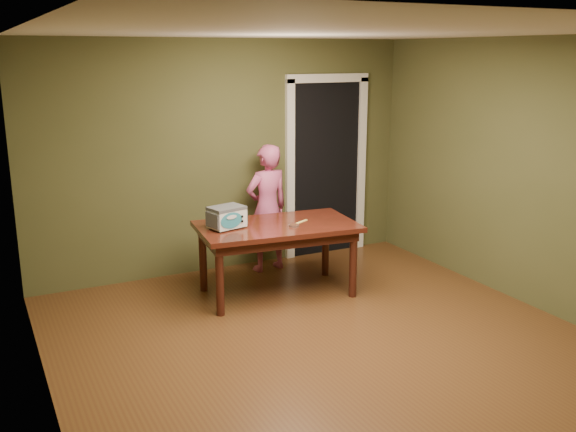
% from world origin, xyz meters
% --- Properties ---
extents(floor, '(5.00, 5.00, 0.00)m').
position_xyz_m(floor, '(0.00, 0.00, 0.00)').
color(floor, '#553418').
rests_on(floor, ground).
extents(room_shell, '(4.52, 5.02, 2.61)m').
position_xyz_m(room_shell, '(0.00, 0.00, 1.71)').
color(room_shell, '#4B4C28').
rests_on(room_shell, ground).
extents(doorway, '(1.10, 0.66, 2.25)m').
position_xyz_m(doorway, '(1.30, 2.78, 1.06)').
color(doorway, black).
rests_on(doorway, ground).
extents(dining_table, '(1.69, 1.07, 0.75)m').
position_xyz_m(dining_table, '(0.13, 1.45, 0.65)').
color(dining_table, '#38160C').
rests_on(dining_table, floor).
extents(toy_oven, '(0.40, 0.32, 0.22)m').
position_xyz_m(toy_oven, '(-0.38, 1.53, 0.87)').
color(toy_oven, '#4C4F54').
rests_on(toy_oven, dining_table).
extents(baking_pan, '(0.10, 0.10, 0.02)m').
position_xyz_m(baking_pan, '(0.24, 1.29, 0.76)').
color(baking_pan, silver).
rests_on(baking_pan, dining_table).
extents(spatula, '(0.17, 0.11, 0.01)m').
position_xyz_m(spatula, '(0.40, 1.41, 0.75)').
color(spatula, '#FFE76E').
rests_on(spatula, dining_table).
extents(child, '(0.57, 0.41, 1.46)m').
position_xyz_m(child, '(0.37, 2.20, 0.73)').
color(child, '#BE4E7D').
rests_on(child, floor).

